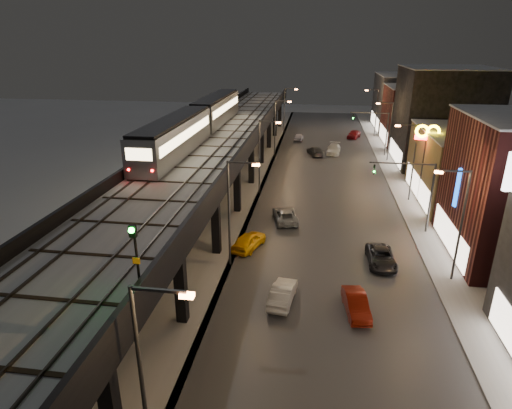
{
  "coord_description": "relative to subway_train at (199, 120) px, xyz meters",
  "views": [
    {
      "loc": [
        6.0,
        -18.1,
        17.65
      ],
      "look_at": [
        1.3,
        14.39,
        5.0
      ],
      "focal_mm": 30.0,
      "sensor_mm": 36.0,
      "label": 1
    }
  ],
  "objects": [
    {
      "name": "sign_mcdonalds",
      "position": [
        26.5,
        -2.24,
        -1.25
      ],
      "size": [
        2.68,
        0.64,
        9.02
      ],
      "color": "#38383A",
      "rests_on": "ground"
    },
    {
      "name": "streetlight_left_1",
      "position": [
        8.07,
        -20.02,
        -3.21
      ],
      "size": [
        2.57,
        0.28,
        9.0
      ],
      "color": "#38383A",
      "rests_on": "ground"
    },
    {
      "name": "building_d",
      "position": [
        32.49,
        14.98,
        -1.37
      ],
      "size": [
        12.2,
        13.2,
        14.16
      ],
      "color": "black",
      "rests_on": "ground"
    },
    {
      "name": "car_onc_white",
      "position": [
        17.31,
        19.28,
        -7.7
      ],
      "size": [
        2.61,
        5.31,
        1.49
      ],
      "primitive_type": "imported",
      "rotation": [
        0.0,
        0.0,
        -0.11
      ],
      "color": "white",
      "rests_on": "ground"
    },
    {
      "name": "streetlight_left_3",
      "position": [
        8.07,
        15.98,
        -3.21
      ],
      "size": [
        2.57,
        0.28,
        9.0
      ],
      "color": "#38383A",
      "rests_on": "ground"
    },
    {
      "name": "elevated_viaduct",
      "position": [
        2.5,
        -1.17,
        -2.83
      ],
      "size": [
        9.0,
        100.0,
        6.3
      ],
      "color": "black",
      "rests_on": "ground"
    },
    {
      "name": "viaduct_trackbed",
      "position": [
        2.49,
        -1.04,
        -2.06
      ],
      "size": [
        8.4,
        100.0,
        0.32
      ],
      "color": "#B2B7C1",
      "rests_on": "elevated_viaduct"
    },
    {
      "name": "streetlight_right_2",
      "position": [
        25.23,
        -2.02,
        -3.21
      ],
      "size": [
        2.56,
        0.28,
        9.0
      ],
      "color": "#38383A",
      "rests_on": "ground"
    },
    {
      "name": "rail_signal",
      "position": [
        6.4,
        -34.36,
        0.44
      ],
      "size": [
        0.37,
        0.44,
        3.19
      ],
      "color": "black",
      "rests_on": "viaduct_trackbed"
    },
    {
      "name": "car_taxi",
      "position": [
        8.89,
        -16.89,
        -7.7
      ],
      "size": [
        3.0,
        4.68,
        1.48
      ],
      "primitive_type": "imported",
      "rotation": [
        0.0,
        0.0,
        2.83
      ],
      "color": "#FFB808",
      "rests_on": "ground"
    },
    {
      "name": "subway_train",
      "position": [
        0.0,
        0.0,
        0.0
      ],
      "size": [
        3.07,
        37.19,
        3.67
      ],
      "color": "gray",
      "rests_on": "viaduct_trackbed"
    },
    {
      "name": "car_onc_red",
      "position": [
        21.43,
        31.9,
        -7.68
      ],
      "size": [
        3.15,
        4.8,
        1.52
      ],
      "primitive_type": "imported",
      "rotation": [
        0.0,
        0.0,
        -0.33
      ],
      "color": "maroon",
      "rests_on": "ground"
    },
    {
      "name": "traffic_light_rig_b",
      "position": [
        24.34,
        18.98,
        -3.95
      ],
      "size": [
        6.1,
        0.34,
        7.0
      ],
      "color": "#38383A",
      "rests_on": "ground"
    },
    {
      "name": "viaduct_parapet_streetside",
      "position": [
        6.85,
        -1.02,
        -1.59
      ],
      "size": [
        0.3,
        100.0,
        1.1
      ],
      "primitive_type": "cube",
      "color": "black",
      "rests_on": "elevated_viaduct"
    },
    {
      "name": "streetlight_right_1",
      "position": [
        25.23,
        -20.02,
        -3.21
      ],
      "size": [
        2.56,
        0.28,
        9.0
      ],
      "color": "#38383A",
      "rests_on": "ground"
    },
    {
      "name": "streetlight_left_4",
      "position": [
        8.07,
        33.98,
        -3.21
      ],
      "size": [
        2.57,
        0.28,
        9.0
      ],
      "color": "#38383A",
      "rests_on": "ground"
    },
    {
      "name": "building_f",
      "position": [
        32.49,
        42.98,
        -2.87
      ],
      "size": [
        12.2,
        16.2,
        11.16
      ],
      "color": "#343539",
      "rests_on": "ground"
    },
    {
      "name": "ground",
      "position": [
        8.5,
        -33.02,
        -8.44
      ],
      "size": [
        220.0,
        220.0,
        0.0
      ],
      "primitive_type": "plane",
      "color": "silver"
    },
    {
      "name": "sidewalk_right",
      "position": [
        26.0,
        1.98,
        -8.37
      ],
      "size": [
        4.0,
        120.0,
        0.14
      ],
      "primitive_type": "cube",
      "color": "#9FA1A8",
      "rests_on": "ground"
    },
    {
      "name": "car_mid_silver",
      "position": [
        11.63,
        -10.26,
        -7.77
      ],
      "size": [
        3.24,
        5.24,
        1.36
      ],
      "primitive_type": "imported",
      "rotation": [
        0.0,
        0.0,
        3.36
      ],
      "color": "#989CA0",
      "rests_on": "ground"
    },
    {
      "name": "traffic_light_rig_a",
      "position": [
        24.34,
        -11.02,
        -3.95
      ],
      "size": [
        6.1,
        0.34,
        7.0
      ],
      "color": "#38383A",
      "rests_on": "ground"
    },
    {
      "name": "car_near_white",
      "position": [
        12.63,
        -24.91,
        -7.75
      ],
      "size": [
        1.96,
        4.36,
        1.39
      ],
      "primitive_type": "imported",
      "rotation": [
        0.0,
        0.0,
        3.02
      ],
      "color": "white",
      "rests_on": "ground"
    },
    {
      "name": "under_viaduct_pavement",
      "position": [
        2.5,
        1.98,
        -8.41
      ],
      "size": [
        11.0,
        120.0,
        0.06
      ],
      "primitive_type": "cube",
      "color": "#9FA1A8",
      "rests_on": "ground"
    },
    {
      "name": "building_c",
      "position": [
        32.49,
        -1.02,
        -4.37
      ],
      "size": [
        12.2,
        15.2,
        8.16
      ],
      "color": "brown",
      "rests_on": "ground"
    },
    {
      "name": "streetlight_right_3",
      "position": [
        25.23,
        15.98,
        -3.21
      ],
      "size": [
        2.56,
        0.28,
        9.0
      ],
      "color": "#38383A",
      "rests_on": "ground"
    },
    {
      "name": "streetlight_left_0",
      "position": [
        8.07,
        -38.02,
        -3.21
      ],
      "size": [
        2.57,
        0.28,
        9.0
      ],
      "color": "#38383A",
      "rests_on": "ground"
    },
    {
      "name": "car_far_white",
      "position": [
        11.06,
        28.32,
        -7.79
      ],
      "size": [
        1.78,
        3.91,
        1.3
      ],
      "primitive_type": "imported",
      "rotation": [
        0.0,
        0.0,
        3.08
      ],
      "color": "silver",
      "rests_on": "ground"
    },
    {
      "name": "streetlight_left_2",
      "position": [
        8.07,
        -2.02,
        -3.21
      ],
      "size": [
        2.57,
        0.28,
        9.0
      ],
      "color": "#38383A",
      "rests_on": "ground"
    },
    {
      "name": "sign_carwash",
      "position": [
        27.0,
        -14.88,
        -3.02
      ],
      "size": [
        1.49,
        0.35,
        7.74
      ],
      "color": "#38383A",
      "rests_on": "ground"
    },
    {
      "name": "road_surface",
      "position": [
        16.0,
        1.98,
        -8.41
      ],
      "size": [
        17.0,
        120.0,
        0.06
      ],
      "primitive_type": "cube",
      "color": "#46474D",
      "rests_on": "ground"
    },
    {
      "name": "building_e",
      "position": [
        32.49,
        28.98,
        -3.37
      ],
      "size": [
        12.2,
        12.2,
        10.16
      ],
      "color": "brown",
      "rests_on": "ground"
    },
    {
      "name": "car_onc_dark",
      "position": [
        20.32,
        -18.22,
        -7.79
      ],
      "size": [
        2.33,
        4.77,
        1.31
      ],
      "primitive_type": "imported",
      "rotation": [
        0.0,
        0.0,
        0.03
      ],
      "color": "black",
      "rests_on": "ground"
    },
    {
      "name": "car_mid_dark",
      "position": [
        14.28,
        17.8,
        -7.77
      ],
      "size": [
        3.17,
        5.02,
        1.35
      ],
      "primitive_type": "imported",
      "rotation": [
        0.0,
        0.0,
        3.44
      ],
      "color": "#45464A",
      "rests_on": "ground"
    },
    {
      "name": "car_onc_silver",
      "position": [
        17.74,
        -25.49,
        -7.78
      ],
      "size": [
        1.93,
        4.18,
        1.33
      ],
      "primitive_type": "imported",
      "rotation": [
        0.0,
        0.0,
        0.13
      ],
      "color": "maroon",
      "rests_on": "ground"
    },
    {
      "name": "viaduct_parapet_far",
      "position": [
        -1.85,
        -1.02,
        -1.59
      ],
      "size": [
        0.3,
        100.0,
        1.1
      ],
      "primitive_type": "cube",
      "color": "black",
      "rests_on": "elevated_viaduct"
    },
    {
      "name": "streetlight_right_4",
      "position": [
        25.23,
        33.98,
        -3.21
      ],
      "size": [
        2.56,
        0.28,
        9.0
      ],
      "color": "#38383A",
      "rests_on": "ground"
    }
  ]
}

